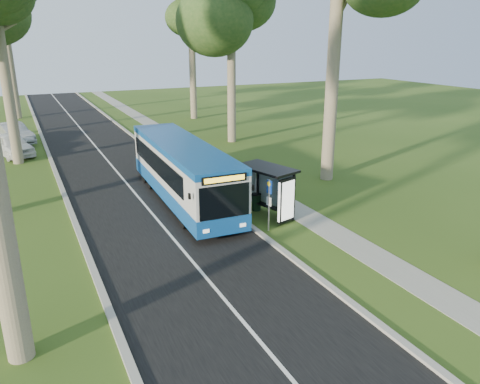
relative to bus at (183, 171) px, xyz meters
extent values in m
plane|color=#324F18|center=(1.50, -5.96, -1.58)|extent=(120.00, 120.00, 0.00)
cube|color=black|center=(-2.00, 4.04, -1.57)|extent=(7.00, 100.00, 0.02)
cube|color=#9E9B93|center=(1.50, 4.04, -1.52)|extent=(0.25, 100.00, 0.12)
cube|color=#9E9B93|center=(-5.50, 4.04, -1.52)|extent=(0.25, 100.00, 0.12)
cube|color=white|center=(-2.00, 4.04, -1.56)|extent=(0.12, 100.00, 0.00)
cube|color=gray|center=(4.50, 4.04, -1.57)|extent=(1.50, 100.00, 0.02)
cube|color=silver|center=(0.00, 0.01, 0.11)|extent=(2.77, 11.50, 2.71)
cube|color=#104996|center=(0.00, 0.01, -0.86)|extent=(2.80, 11.53, 0.76)
cube|color=#104996|center=(0.00, 0.01, 1.32)|extent=(2.80, 11.53, 0.30)
cube|color=black|center=(0.00, -5.72, 0.23)|extent=(2.14, 0.12, 1.38)
cube|color=yellow|center=(0.00, -5.75, 1.18)|extent=(1.71, 0.08, 0.21)
cube|color=black|center=(0.00, -5.65, -1.10)|extent=(2.29, 0.20, 0.29)
cylinder|color=black|center=(-1.07, -3.51, -1.08)|extent=(0.30, 1.00, 0.99)
cylinder|color=black|center=(1.07, -3.51, -1.08)|extent=(0.30, 1.00, 0.99)
cylinder|color=black|center=(-1.07, 3.35, -1.08)|extent=(0.30, 1.00, 0.99)
cylinder|color=black|center=(1.07, 3.35, -1.08)|extent=(0.30, 1.00, 0.99)
cylinder|color=gray|center=(2.04, -5.37, -0.41)|extent=(0.07, 0.07, 2.34)
cube|color=navy|center=(2.04, -5.37, 0.44)|extent=(0.11, 0.33, 0.58)
cylinder|color=yellow|center=(2.01, -5.37, 0.58)|extent=(0.06, 0.20, 0.21)
cube|color=white|center=(2.04, -5.37, -0.22)|extent=(0.11, 0.29, 0.37)
cube|color=black|center=(3.34, -4.98, -0.43)|extent=(0.11, 0.11, 2.30)
cube|color=black|center=(3.34, -2.62, -0.43)|extent=(0.11, 0.11, 2.30)
cube|color=black|center=(2.77, -3.80, 0.78)|extent=(2.24, 3.12, 0.11)
cube|color=silver|center=(3.41, -3.80, -0.33)|extent=(0.70, 2.27, 1.84)
cube|color=black|center=(2.77, -5.09, -0.43)|extent=(0.97, 0.41, 2.03)
cube|color=white|center=(2.77, -5.17, -0.43)|extent=(0.76, 0.24, 1.80)
cube|color=black|center=(3.05, -3.52, -1.16)|extent=(0.80, 1.69, 0.06)
cylinder|color=black|center=(2.75, -2.85, -1.18)|extent=(0.44, 0.44, 0.79)
cylinder|color=black|center=(2.75, -2.85, -0.77)|extent=(0.48, 0.48, 0.04)
imported|color=white|center=(-7.80, 14.55, -0.78)|extent=(3.30, 5.04, 1.60)
imported|color=#9D9FA4|center=(-7.64, 18.83, -0.77)|extent=(3.27, 5.22, 1.62)
cylinder|color=#7A6B56|center=(-7.50, 12.04, 3.80)|extent=(0.67, 0.67, 10.76)
cylinder|color=#7A6B56|center=(-7.00, 32.04, 4.42)|extent=(0.70, 0.70, 11.99)
cylinder|color=#7A6B56|center=(9.00, 0.04, 4.87)|extent=(0.73, 0.73, 12.89)
cylinder|color=#7A6B56|center=(8.30, 12.04, 3.80)|extent=(0.67, 0.67, 10.76)
cylinder|color=#7A6B56|center=(9.50, 24.04, 3.89)|extent=(0.67, 0.67, 10.93)
ellipsoid|color=#25491C|center=(9.50, 24.04, 9.66)|extent=(5.20, 5.20, 7.49)
camera|label=1|loc=(-7.28, -21.86, 6.50)|focal=35.00mm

